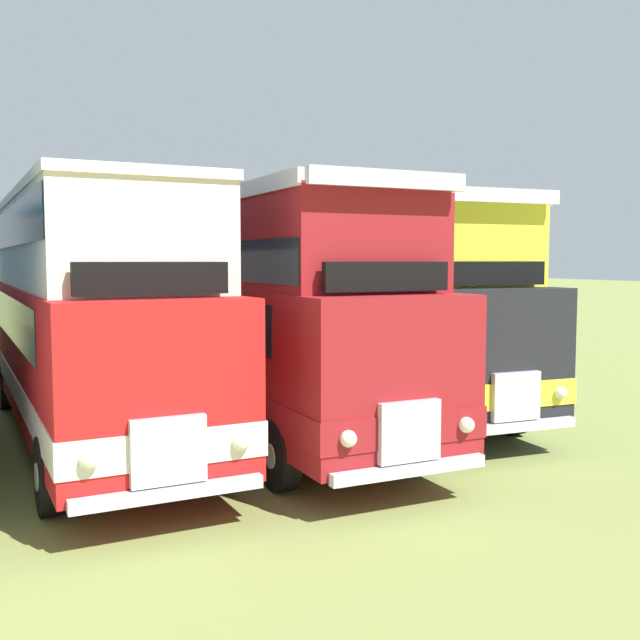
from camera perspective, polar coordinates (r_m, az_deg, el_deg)
The scene contains 3 objects.
bus_seventh_in_row at distance 14.25m, azimuth -17.83°, elevation 1.04°, with size 2.96×11.40×4.49m.
bus_eighth_in_row at distance 14.70m, azimuth -5.14°, elevation 0.91°, with size 2.72×11.44×4.52m.
bus_ninth_in_row at distance 16.61m, azimuth 4.64°, elevation 1.32°, with size 3.03×10.00×4.52m.
Camera 1 is at (4.72, -14.06, 3.32)m, focal length 41.25 mm.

